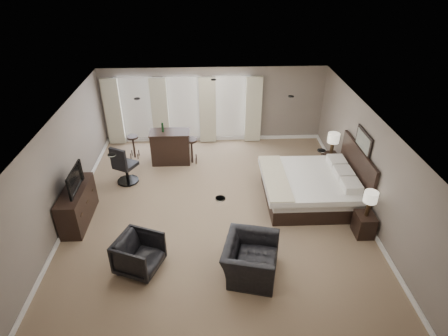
{
  "coord_description": "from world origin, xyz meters",
  "views": [
    {
      "loc": [
        -0.14,
        -7.77,
        5.98
      ],
      "look_at": [
        0.2,
        0.4,
        1.1
      ],
      "focal_mm": 30.0,
      "sensor_mm": 36.0,
      "label": 1
    }
  ],
  "objects_px": {
    "nightstand_near": "(364,225)",
    "dresser": "(77,205)",
    "bar_stool_left": "(134,147)",
    "desk_chair": "(126,164)",
    "armchair_far": "(139,253)",
    "tv": "(73,187)",
    "bar_stool_right": "(192,151)",
    "lamp_near": "(369,204)",
    "armchair_near": "(251,254)",
    "lamp_far": "(332,144)",
    "bar_counter": "(171,147)",
    "nightstand_far": "(329,163)",
    "bed": "(314,176)"
  },
  "relations": [
    {
      "from": "nightstand_near",
      "to": "dresser",
      "type": "xyz_separation_m",
      "value": [
        -6.92,
        0.81,
        0.18
      ]
    },
    {
      "from": "bar_stool_left",
      "to": "desk_chair",
      "type": "bearing_deg",
      "value": -88.69
    },
    {
      "from": "dresser",
      "to": "armchair_far",
      "type": "bearing_deg",
      "value": -44.01
    },
    {
      "from": "dresser",
      "to": "tv",
      "type": "distance_m",
      "value": 0.53
    },
    {
      "from": "bar_stool_right",
      "to": "lamp_near",
      "type": "bearing_deg",
      "value": -40.93
    },
    {
      "from": "tv",
      "to": "armchair_far",
      "type": "bearing_deg",
      "value": -134.01
    },
    {
      "from": "armchair_near",
      "to": "nightstand_near",
      "type": "bearing_deg",
      "value": -54.09
    },
    {
      "from": "lamp_far",
      "to": "bar_counter",
      "type": "relative_size",
      "value": 0.57
    },
    {
      "from": "armchair_near",
      "to": "bar_counter",
      "type": "xyz_separation_m",
      "value": [
        -2.02,
        4.81,
        0.0
      ]
    },
    {
      "from": "nightstand_far",
      "to": "bar_counter",
      "type": "distance_m",
      "value": 4.92
    },
    {
      "from": "dresser",
      "to": "bar_stool_right",
      "type": "relative_size",
      "value": 1.94
    },
    {
      "from": "lamp_far",
      "to": "dresser",
      "type": "xyz_separation_m",
      "value": [
        -6.92,
        -2.09,
        -0.46
      ]
    },
    {
      "from": "armchair_near",
      "to": "desk_chair",
      "type": "distance_m",
      "value": 4.9
    },
    {
      "from": "nightstand_far",
      "to": "desk_chair",
      "type": "relative_size",
      "value": 0.48
    },
    {
      "from": "armchair_near",
      "to": "desk_chair",
      "type": "height_order",
      "value": "desk_chair"
    },
    {
      "from": "dresser",
      "to": "bar_stool_left",
      "type": "distance_m",
      "value": 3.34
    },
    {
      "from": "lamp_far",
      "to": "bar_counter",
      "type": "xyz_separation_m",
      "value": [
        -4.85,
        0.79,
        -0.39
      ]
    },
    {
      "from": "bar_stool_left",
      "to": "desk_chair",
      "type": "xyz_separation_m",
      "value": [
        0.03,
        -1.48,
        0.22
      ]
    },
    {
      "from": "tv",
      "to": "desk_chair",
      "type": "bearing_deg",
      "value": -26.57
    },
    {
      "from": "tv",
      "to": "armchair_near",
      "type": "distance_m",
      "value": 4.55
    },
    {
      "from": "armchair_far",
      "to": "desk_chair",
      "type": "height_order",
      "value": "desk_chair"
    },
    {
      "from": "dresser",
      "to": "armchair_far",
      "type": "distance_m",
      "value": 2.46
    },
    {
      "from": "nightstand_near",
      "to": "nightstand_far",
      "type": "bearing_deg",
      "value": 90.0
    },
    {
      "from": "bar_stool_left",
      "to": "tv",
      "type": "bearing_deg",
      "value": -104.63
    },
    {
      "from": "lamp_near",
      "to": "tv",
      "type": "xyz_separation_m",
      "value": [
        -6.92,
        0.81,
        0.11
      ]
    },
    {
      "from": "dresser",
      "to": "bar_counter",
      "type": "distance_m",
      "value": 3.55
    },
    {
      "from": "bar_counter",
      "to": "desk_chair",
      "type": "height_order",
      "value": "desk_chair"
    },
    {
      "from": "bar_counter",
      "to": "bar_stool_left",
      "type": "height_order",
      "value": "bar_counter"
    },
    {
      "from": "tv",
      "to": "bar_stool_left",
      "type": "distance_m",
      "value": 3.4
    },
    {
      "from": "bar_stool_left",
      "to": "bar_stool_right",
      "type": "height_order",
      "value": "bar_stool_right"
    },
    {
      "from": "bed",
      "to": "lamp_near",
      "type": "bearing_deg",
      "value": -58.46
    },
    {
      "from": "bed",
      "to": "bar_stool_right",
      "type": "xyz_separation_m",
      "value": [
        -3.3,
        2.18,
        -0.35
      ]
    },
    {
      "from": "bar_stool_left",
      "to": "lamp_far",
      "type": "bearing_deg",
      "value": -10.67
    },
    {
      "from": "nightstand_far",
      "to": "bar_stool_right",
      "type": "relative_size",
      "value": 0.7
    },
    {
      "from": "nightstand_near",
      "to": "tv",
      "type": "height_order",
      "value": "tv"
    },
    {
      "from": "lamp_near",
      "to": "dresser",
      "type": "distance_m",
      "value": 6.98
    },
    {
      "from": "lamp_near",
      "to": "bar_counter",
      "type": "distance_m",
      "value": 6.1
    },
    {
      "from": "nightstand_near",
      "to": "bed",
      "type": "bearing_deg",
      "value": 121.54
    },
    {
      "from": "bed",
      "to": "bar_counter",
      "type": "distance_m",
      "value": 4.55
    },
    {
      "from": "bar_counter",
      "to": "bar_stool_right",
      "type": "distance_m",
      "value": 0.67
    },
    {
      "from": "nightstand_far",
      "to": "armchair_far",
      "type": "distance_m",
      "value": 6.4
    },
    {
      "from": "lamp_far",
      "to": "bar_stool_right",
      "type": "height_order",
      "value": "lamp_far"
    },
    {
      "from": "armchair_far",
      "to": "bar_stool_left",
      "type": "distance_m",
      "value": 5.03
    },
    {
      "from": "bed",
      "to": "armchair_near",
      "type": "height_order",
      "value": "bed"
    },
    {
      "from": "lamp_near",
      "to": "armchair_far",
      "type": "distance_m",
      "value": 5.25
    },
    {
      "from": "bar_stool_right",
      "to": "tv",
      "type": "bearing_deg",
      "value": -134.06
    },
    {
      "from": "nightstand_far",
      "to": "tv",
      "type": "height_order",
      "value": "tv"
    },
    {
      "from": "bar_stool_right",
      "to": "bar_stool_left",
      "type": "bearing_deg",
      "value": 167.68
    },
    {
      "from": "lamp_near",
      "to": "bar_stool_left",
      "type": "relative_size",
      "value": 0.85
    },
    {
      "from": "nightstand_near",
      "to": "lamp_far",
      "type": "height_order",
      "value": "lamp_far"
    }
  ]
}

